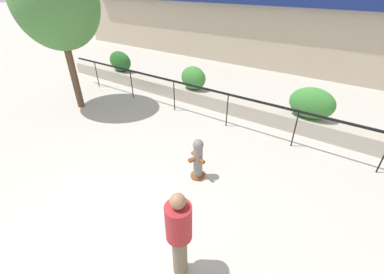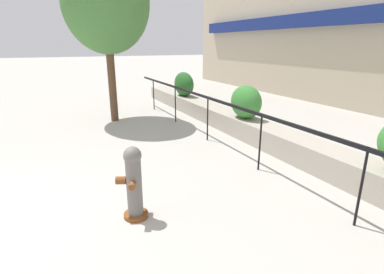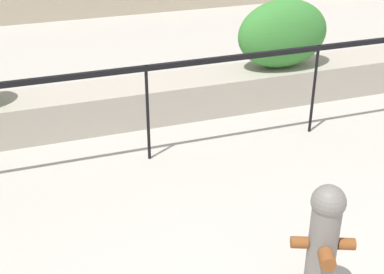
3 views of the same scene
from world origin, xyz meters
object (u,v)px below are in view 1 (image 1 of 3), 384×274
Objects in this scene: hedge_bush_2 at (312,103)px; pedestrian at (179,231)px; street_tree at (55,2)px; hedge_bush_1 at (193,78)px; fire_hydrant at (198,159)px; hedge_bush_0 at (120,61)px.

pedestrian reaches higher than hedge_bush_2.
hedge_bush_2 is 5.98m from pedestrian.
street_tree reaches higher than pedestrian.
hedge_bush_1 is 0.94× the size of fire_hydrant.
hedge_bush_1 is 7.01m from pedestrian.
hedge_bush_2 is at bearing 20.49° from street_tree.
fire_hydrant is at bearing -54.96° from hedge_bush_1.
street_tree is (-7.58, -2.83, 2.59)m from hedge_bush_2.
hedge_bush_2 is 0.77× the size of pedestrian.
pedestrian is (3.71, -5.95, 0.05)m from hedge_bush_1.
street_tree is at bearing 170.91° from fire_hydrant.
fire_hydrant is 2.45m from pedestrian.
hedge_bush_1 is at bearing 0.00° from hedge_bush_0.
pedestrian is (6.99, -3.11, -2.58)m from street_tree.
hedge_bush_2 is (4.30, 0.00, 0.04)m from hedge_bush_1.
fire_hydrant is 0.21× the size of street_tree.
fire_hydrant is 6.72m from street_tree.
hedge_bush_0 is 0.24× the size of street_tree.
fire_hydrant is (2.65, -3.78, -0.39)m from hedge_bush_1.
pedestrian is (-0.59, -5.95, 0.01)m from hedge_bush_2.
fire_hydrant is at bearing -29.53° from hedge_bush_0.
fire_hydrant is (-1.65, -3.78, -0.43)m from hedge_bush_2.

